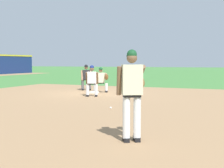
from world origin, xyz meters
name	(u,v)px	position (x,y,z in m)	size (l,w,h in m)	color
ground_plane	(94,93)	(0.00, 0.00, 0.00)	(160.00, 160.00, 0.00)	#47843D
infield_dirt_patch	(105,107)	(-4.26, -2.47, 0.00)	(18.00, 18.00, 0.01)	#A87F56
first_base_bag	(94,92)	(0.00, 0.00, 0.04)	(0.38, 0.38, 0.09)	white
baseball	(111,108)	(-4.61, -2.85, 0.04)	(0.07, 0.07, 0.07)	white
pitcher	(132,90)	(-8.49, -4.93, 1.06)	(0.84, 0.58, 1.86)	black
first_baseman	(101,79)	(0.49, -0.18, 0.73)	(0.83, 1.01, 1.34)	black
baserunner	(92,80)	(-1.45, -0.59, 0.79)	(0.59, 0.67, 1.46)	black
umpire	(86,76)	(1.33, 1.12, 0.79)	(0.63, 0.68, 1.46)	black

